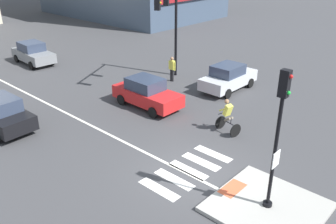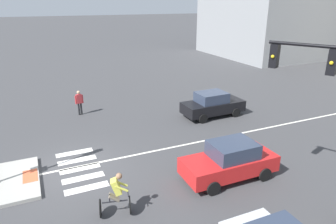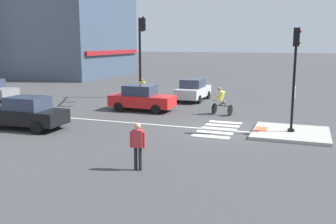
{
  "view_description": "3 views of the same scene",
  "coord_description": "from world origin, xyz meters",
  "px_view_note": "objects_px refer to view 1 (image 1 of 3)",
  "views": [
    {
      "loc": [
        -9.53,
        -7.34,
        8.13
      ],
      "look_at": [
        1.47,
        2.7,
        1.32
      ],
      "focal_mm": 38.35,
      "sensor_mm": 36.0,
      "label": 1
    },
    {
      "loc": [
        12.85,
        -1.11,
        7.27
      ],
      "look_at": [
        -1.41,
        5.32,
        1.53
      ],
      "focal_mm": 32.72,
      "sensor_mm": 36.0,
      "label": 2
    },
    {
      "loc": [
        -18.51,
        -3.82,
        4.32
      ],
      "look_at": [
        -0.66,
        2.76,
        0.82
      ],
      "focal_mm": 40.54,
      "sensor_mm": 36.0,
      "label": 3
    }
  ],
  "objects_px": {
    "car_grey_eastbound_distant": "(33,53)",
    "signal_pole": "(278,130)",
    "traffic_light_mast": "(171,16)",
    "car_silver_cross_right": "(228,77)",
    "car_red_eastbound_mid": "(147,93)",
    "car_black_westbound_far": "(0,113)",
    "cyclist": "(228,116)",
    "pedestrian_waiting_far_side": "(172,67)"
  },
  "relations": [
    {
      "from": "cyclist",
      "to": "traffic_light_mast",
      "type": "bearing_deg",
      "value": 62.8
    },
    {
      "from": "signal_pole",
      "to": "car_red_eastbound_mid",
      "type": "distance_m",
      "value": 10.15
    },
    {
      "from": "cyclist",
      "to": "pedestrian_waiting_far_side",
      "type": "bearing_deg",
      "value": 61.73
    },
    {
      "from": "traffic_light_mast",
      "to": "car_silver_cross_right",
      "type": "relative_size",
      "value": 1.5
    },
    {
      "from": "car_silver_cross_right",
      "to": "signal_pole",
      "type": "bearing_deg",
      "value": -139.43
    },
    {
      "from": "car_silver_cross_right",
      "to": "car_grey_eastbound_distant",
      "type": "relative_size",
      "value": 0.98
    },
    {
      "from": "signal_pole",
      "to": "traffic_light_mast",
      "type": "distance_m",
      "value": 13.33
    },
    {
      "from": "traffic_light_mast",
      "to": "car_grey_eastbound_distant",
      "type": "xyz_separation_m",
      "value": [
        -3.99,
        10.62,
        -3.48
      ]
    },
    {
      "from": "pedestrian_waiting_far_side",
      "to": "cyclist",
      "type": "bearing_deg",
      "value": -118.27
    },
    {
      "from": "car_silver_cross_right",
      "to": "car_grey_eastbound_distant",
      "type": "height_order",
      "value": "same"
    },
    {
      "from": "car_silver_cross_right",
      "to": "car_grey_eastbound_distant",
      "type": "bearing_deg",
      "value": 110.5
    },
    {
      "from": "car_grey_eastbound_distant",
      "to": "signal_pole",
      "type": "bearing_deg",
      "value": -98.74
    },
    {
      "from": "car_silver_cross_right",
      "to": "car_red_eastbound_mid",
      "type": "relative_size",
      "value": 1.0
    },
    {
      "from": "car_red_eastbound_mid",
      "to": "cyclist",
      "type": "height_order",
      "value": "cyclist"
    },
    {
      "from": "car_red_eastbound_mid",
      "to": "car_grey_eastbound_distant",
      "type": "xyz_separation_m",
      "value": [
        -0.06,
        12.4,
        0.0
      ]
    },
    {
      "from": "car_red_eastbound_mid",
      "to": "traffic_light_mast",
      "type": "bearing_deg",
      "value": 24.31
    },
    {
      "from": "cyclist",
      "to": "car_silver_cross_right",
      "type": "bearing_deg",
      "value": 33.38
    },
    {
      "from": "car_red_eastbound_mid",
      "to": "cyclist",
      "type": "bearing_deg",
      "value": -85.47
    },
    {
      "from": "car_black_westbound_far",
      "to": "car_red_eastbound_mid",
      "type": "bearing_deg",
      "value": -26.47
    },
    {
      "from": "car_silver_cross_right",
      "to": "pedestrian_waiting_far_side",
      "type": "relative_size",
      "value": 2.46
    },
    {
      "from": "car_grey_eastbound_distant",
      "to": "cyclist",
      "type": "bearing_deg",
      "value": -88.47
    },
    {
      "from": "car_black_westbound_far",
      "to": "pedestrian_waiting_far_side",
      "type": "bearing_deg",
      "value": -8.24
    },
    {
      "from": "car_grey_eastbound_distant",
      "to": "cyclist",
      "type": "relative_size",
      "value": 2.49
    },
    {
      "from": "car_grey_eastbound_distant",
      "to": "car_black_westbound_far",
      "type": "distance_m",
      "value": 11.24
    },
    {
      "from": "car_grey_eastbound_distant",
      "to": "traffic_light_mast",
      "type": "bearing_deg",
      "value": -69.43
    },
    {
      "from": "cyclist",
      "to": "car_red_eastbound_mid",
      "type": "bearing_deg",
      "value": 94.53
    },
    {
      "from": "car_grey_eastbound_distant",
      "to": "car_red_eastbound_mid",
      "type": "bearing_deg",
      "value": -89.71
    },
    {
      "from": "signal_pole",
      "to": "pedestrian_waiting_far_side",
      "type": "bearing_deg",
      "value": 55.93
    },
    {
      "from": "car_red_eastbound_mid",
      "to": "car_silver_cross_right",
      "type": "bearing_deg",
      "value": -19.55
    },
    {
      "from": "cyclist",
      "to": "pedestrian_waiting_far_side",
      "type": "xyz_separation_m",
      "value": [
        3.69,
        6.87,
        0.11
      ]
    },
    {
      "from": "car_grey_eastbound_distant",
      "to": "pedestrian_waiting_far_side",
      "type": "distance_m",
      "value": 11.4
    },
    {
      "from": "car_grey_eastbound_distant",
      "to": "car_black_westbound_far",
      "type": "xyz_separation_m",
      "value": [
        -6.67,
        -9.04,
        0.0
      ]
    },
    {
      "from": "signal_pole",
      "to": "car_grey_eastbound_distant",
      "type": "distance_m",
      "value": 22.06
    },
    {
      "from": "signal_pole",
      "to": "cyclist",
      "type": "relative_size",
      "value": 2.88
    },
    {
      "from": "car_grey_eastbound_distant",
      "to": "car_black_westbound_far",
      "type": "height_order",
      "value": "same"
    },
    {
      "from": "car_red_eastbound_mid",
      "to": "pedestrian_waiting_far_side",
      "type": "xyz_separation_m",
      "value": [
        4.1,
        1.79,
        0.17
      ]
    },
    {
      "from": "car_black_westbound_far",
      "to": "cyclist",
      "type": "relative_size",
      "value": 2.47
    },
    {
      "from": "car_silver_cross_right",
      "to": "pedestrian_waiting_far_side",
      "type": "distance_m",
      "value": 3.85
    },
    {
      "from": "car_black_westbound_far",
      "to": "car_silver_cross_right",
      "type": "bearing_deg",
      "value": -23.52
    },
    {
      "from": "car_black_westbound_far",
      "to": "signal_pole",
      "type": "bearing_deg",
      "value": -75.22
    },
    {
      "from": "car_silver_cross_right",
      "to": "car_red_eastbound_mid",
      "type": "bearing_deg",
      "value": 160.45
    },
    {
      "from": "signal_pole",
      "to": "traffic_light_mast",
      "type": "height_order",
      "value": "traffic_light_mast"
    }
  ]
}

